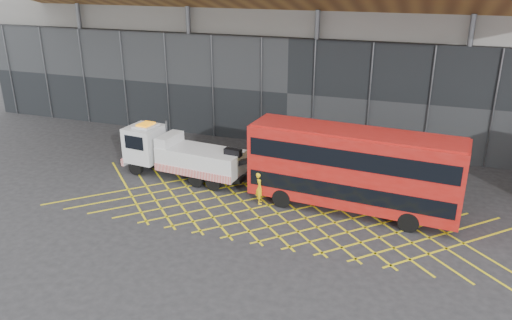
% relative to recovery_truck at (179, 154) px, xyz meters
% --- Properties ---
extents(ground_plane, '(120.00, 120.00, 0.00)m').
position_rel_recovery_truck_xyz_m(ground_plane, '(2.72, -2.88, -1.55)').
color(ground_plane, '#252527').
extents(road_markings, '(26.36, 7.16, 0.01)m').
position_rel_recovery_truck_xyz_m(road_markings, '(7.52, -2.88, -1.54)').
color(road_markings, yellow).
rests_on(road_markings, ground_plane).
extents(construction_building, '(55.00, 23.97, 18.00)m').
position_rel_recovery_truck_xyz_m(construction_building, '(4.64, 15.51, 7.43)').
color(construction_building, gray).
rests_on(construction_building, ground_plane).
extents(recovery_truck, '(9.67, 3.10, 3.35)m').
position_rel_recovery_truck_xyz_m(recovery_truck, '(0.00, 0.00, 0.00)').
color(recovery_truck, black).
rests_on(recovery_truck, ground_plane).
extents(bus_towed, '(11.64, 3.55, 4.67)m').
position_rel_recovery_truck_xyz_m(bus_towed, '(11.19, -1.10, 1.04)').
color(bus_towed, '#AD140F').
rests_on(bus_towed, ground_plane).
extents(worker, '(0.69, 0.82, 1.92)m').
position_rel_recovery_truck_xyz_m(worker, '(6.15, -1.96, -0.59)').
color(worker, yellow).
rests_on(worker, ground_plane).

